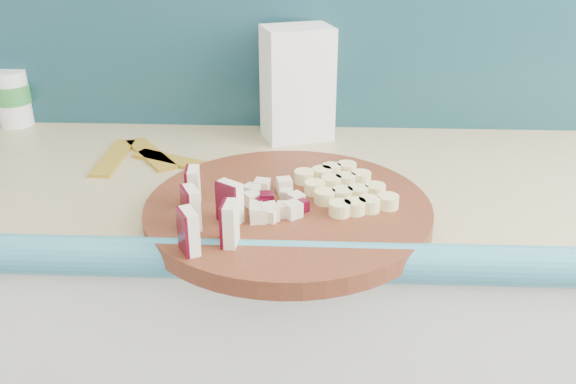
# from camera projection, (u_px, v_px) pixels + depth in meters

# --- Properties ---
(kitchen_counter) EXTENTS (2.20, 0.63, 0.91)m
(kitchen_counter) POSITION_uv_depth(u_px,v_px,m) (342.00, 370.00, 1.38)
(kitchen_counter) COLOR white
(kitchen_counter) RESTS_ON ground
(backsplash) EXTENTS (2.20, 0.02, 0.50)m
(backsplash) POSITION_uv_depth(u_px,v_px,m) (350.00, 12.00, 1.34)
(backsplash) COLOR teal
(backsplash) RESTS_ON kitchen_counter
(cutting_board) EXTENTS (0.60, 0.60, 0.03)m
(cutting_board) POSITION_uv_depth(u_px,v_px,m) (288.00, 211.00, 1.03)
(cutting_board) COLOR #4D2010
(cutting_board) RESTS_ON kitchen_counter
(apple_wedges) EXTENTS (0.11, 0.19, 0.06)m
(apple_wedges) POSITION_uv_depth(u_px,v_px,m) (206.00, 210.00, 0.93)
(apple_wedges) COLOR beige
(apple_wedges) RESTS_ON cutting_board
(apple_chunks) EXTENTS (0.07, 0.07, 0.02)m
(apple_chunks) POSITION_uv_depth(u_px,v_px,m) (271.00, 200.00, 1.01)
(apple_chunks) COLOR #FDEDCB
(apple_chunks) RESTS_ON cutting_board
(banana_slices) EXTENTS (0.16, 0.19, 0.02)m
(banana_slices) POSITION_uv_depth(u_px,v_px,m) (344.00, 188.00, 1.05)
(banana_slices) COLOR #EAE08F
(banana_slices) RESTS_ON cutting_board
(flour_bag) EXTENTS (0.16, 0.14, 0.23)m
(flour_bag) POSITION_uv_depth(u_px,v_px,m) (297.00, 84.00, 1.33)
(flour_bag) COLOR white
(flour_bag) RESTS_ON kitchen_counter
(canister) EXTENTS (0.08, 0.08, 0.12)m
(canister) POSITION_uv_depth(u_px,v_px,m) (13.00, 97.00, 1.42)
(canister) COLOR white
(canister) RESTS_ON kitchen_counter
(banana_peel) EXTENTS (0.24, 0.20, 0.01)m
(banana_peel) POSITION_uv_depth(u_px,v_px,m) (146.00, 158.00, 1.26)
(banana_peel) COLOR #B98923
(banana_peel) RESTS_ON kitchen_counter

